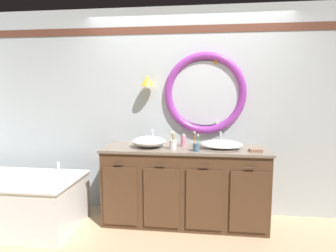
# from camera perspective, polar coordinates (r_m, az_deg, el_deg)

# --- Properties ---
(ground_plane) EXTENTS (14.00, 14.00, 0.00)m
(ground_plane) POSITION_cam_1_polar(r_m,az_deg,el_deg) (3.45, 2.99, -20.16)
(ground_plane) COLOR tan
(back_wall_assembly) EXTENTS (6.40, 0.26, 2.60)m
(back_wall_assembly) POSITION_cam_1_polar(r_m,az_deg,el_deg) (3.66, 4.05, 3.08)
(back_wall_assembly) COLOR silver
(back_wall_assembly) RESTS_ON ground_plane
(vanity_counter) EXTENTS (1.92, 0.64, 0.91)m
(vanity_counter) POSITION_cam_1_polar(r_m,az_deg,el_deg) (3.50, 3.32, -11.60)
(vanity_counter) COLOR brown
(vanity_counter) RESTS_ON ground_plane
(bathtub) EXTENTS (1.71, 0.85, 0.69)m
(bathtub) POSITION_cam_1_polar(r_m,az_deg,el_deg) (3.91, -29.48, -12.15)
(bathtub) COLOR white
(bathtub) RESTS_ON ground_plane
(sink_basin_left) EXTENTS (0.41, 0.41, 0.13)m
(sink_basin_left) POSITION_cam_1_polar(r_m,az_deg,el_deg) (3.39, -3.83, -3.09)
(sink_basin_left) COLOR white
(sink_basin_left) RESTS_ON vanity_counter
(sink_basin_right) EXTENTS (0.47, 0.47, 0.10)m
(sink_basin_right) POSITION_cam_1_polar(r_m,az_deg,el_deg) (3.34, 10.64, -3.61)
(sink_basin_right) COLOR white
(sink_basin_right) RESTS_ON vanity_counter
(faucet_set_left) EXTENTS (0.23, 0.12, 0.18)m
(faucet_set_left) POSITION_cam_1_polar(r_m,az_deg,el_deg) (3.63, -3.08, -2.38)
(faucet_set_left) COLOR silver
(faucet_set_left) RESTS_ON vanity_counter
(faucet_set_right) EXTENTS (0.21, 0.15, 0.17)m
(faucet_set_right) POSITION_cam_1_polar(r_m,az_deg,el_deg) (3.58, 10.41, -2.64)
(faucet_set_right) COLOR silver
(faucet_set_right) RESTS_ON vanity_counter
(toothbrush_holder_left) EXTENTS (0.09, 0.09, 0.21)m
(toothbrush_holder_left) POSITION_cam_1_polar(r_m,az_deg,el_deg) (3.26, 0.95, -3.61)
(toothbrush_holder_left) COLOR white
(toothbrush_holder_left) RESTS_ON vanity_counter
(toothbrush_holder_right) EXTENTS (0.08, 0.08, 0.23)m
(toothbrush_holder_right) POSITION_cam_1_polar(r_m,az_deg,el_deg) (3.17, 5.63, -4.11)
(toothbrush_holder_right) COLOR slate
(toothbrush_holder_right) RESTS_ON vanity_counter
(soap_dispenser) EXTENTS (0.07, 0.07, 0.16)m
(soap_dispenser) POSITION_cam_1_polar(r_m,az_deg,el_deg) (3.42, 3.09, -2.96)
(soap_dispenser) COLOR pink
(soap_dispenser) RESTS_ON vanity_counter
(folded_hand_towel) EXTENTS (0.14, 0.11, 0.03)m
(folded_hand_towel) POSITION_cam_1_polar(r_m,az_deg,el_deg) (3.28, 17.10, -4.65)
(folded_hand_towel) COLOR #936B56
(folded_hand_towel) RESTS_ON vanity_counter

